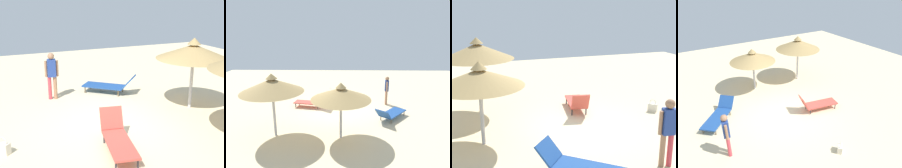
% 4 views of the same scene
% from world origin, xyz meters
% --- Properties ---
extents(ground, '(24.00, 24.00, 0.10)m').
position_xyz_m(ground, '(0.00, 0.00, -0.05)').
color(ground, beige).
extents(parasol_umbrella_edge, '(2.42, 2.42, 2.37)m').
position_xyz_m(parasol_umbrella_edge, '(2.91, 0.25, 1.92)').
color(parasol_umbrella_edge, '#B2B2B7').
rests_on(parasol_umbrella_edge, ground).
extents(lounge_chair_far_left, '(0.93, 1.94, 0.85)m').
position_xyz_m(lounge_chair_far_left, '(-0.55, -1.43, 0.36)').
color(lounge_chair_far_left, '#CC4C3F').
rests_on(lounge_chair_far_left, ground).
extents(lounge_chair_far_right, '(1.96, 1.85, 0.75)m').
position_xyz_m(lounge_chair_far_right, '(1.03, 2.73, 0.33)').
color(lounge_chair_far_right, '#1E478C').
rests_on(lounge_chair_far_right, ground).
extents(person_standing_center, '(0.48, 0.26, 1.71)m').
position_xyz_m(person_standing_center, '(-1.16, 2.95, 0.99)').
color(person_standing_center, '#D83F4C').
rests_on(person_standing_center, ground).
extents(handbag, '(0.35, 0.35, 0.45)m').
position_xyz_m(handbag, '(-3.15, -0.52, 0.15)').
color(handbag, beige).
rests_on(handbag, ground).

